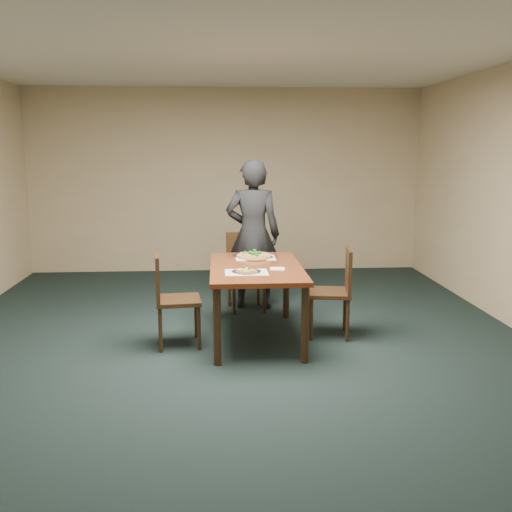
{
  "coord_description": "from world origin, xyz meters",
  "views": [
    {
      "loc": [
        -0.14,
        -4.85,
        1.89
      ],
      "look_at": [
        0.24,
        0.66,
        0.85
      ],
      "focal_mm": 40.0,
      "sensor_mm": 36.0,
      "label": 1
    }
  ],
  "objects": [
    {
      "name": "ground",
      "position": [
        0.0,
        0.0,
        0.0
      ],
      "size": [
        8.0,
        8.0,
        0.0
      ],
      "primitive_type": "plane",
      "color": "black",
      "rests_on": "ground"
    },
    {
      "name": "dining_table",
      "position": [
        0.24,
        0.66,
        0.66
      ],
      "size": [
        0.9,
        1.5,
        0.75
      ],
      "color": "#552311",
      "rests_on": "ground"
    },
    {
      "name": "slice_plate_far",
      "position": [
        0.15,
        1.19,
        0.76
      ],
      "size": [
        0.28,
        0.28,
        0.06
      ],
      "color": "silver",
      "rests_on": "dining_table"
    },
    {
      "name": "slice_plate_near",
      "position": [
        0.13,
        0.37,
        0.76
      ],
      "size": [
        0.28,
        0.28,
        0.06
      ],
      "color": "silver",
      "rests_on": "dining_table"
    },
    {
      "name": "placemat_main",
      "position": [
        0.26,
        1.08,
        0.75
      ],
      "size": [
        0.42,
        0.32,
        0.0
      ],
      "primitive_type": "cube",
      "color": "white",
      "rests_on": "dining_table"
    },
    {
      "name": "room_shell",
      "position": [
        0.0,
        0.0,
        1.74
      ],
      "size": [
        8.0,
        8.0,
        8.0
      ],
      "color": "#C8B28B",
      "rests_on": "ground"
    },
    {
      "name": "napkin",
      "position": [
        0.43,
        0.5,
        0.75
      ],
      "size": [
        0.16,
        0.16,
        0.01
      ],
      "primitive_type": "cube",
      "rotation": [
        0.0,
        0.0,
        -0.12
      ],
      "color": "white",
      "rests_on": "dining_table"
    },
    {
      "name": "chair_left",
      "position": [
        -0.6,
        0.51,
        0.52
      ],
      "size": [
        0.46,
        0.46,
        0.91
      ],
      "rotation": [
        0.0,
        0.0,
        1.68
      ],
      "color": "black",
      "rests_on": "ground"
    },
    {
      "name": "pizza_pan",
      "position": [
        0.26,
        1.08,
        0.77
      ],
      "size": [
        0.38,
        0.38,
        0.07
      ],
      "color": "silver",
      "rests_on": "dining_table"
    },
    {
      "name": "diner",
      "position": [
        0.28,
        1.83,
        0.89
      ],
      "size": [
        0.7,
        0.51,
        1.78
      ],
      "primitive_type": "imported",
      "rotation": [
        0.0,
        0.0,
        3.0
      ],
      "color": "black",
      "rests_on": "ground"
    },
    {
      "name": "chair_right",
      "position": [
        1.06,
        0.7,
        0.52
      ],
      "size": [
        0.48,
        0.48,
        0.91
      ],
      "rotation": [
        0.0,
        0.0,
        -1.72
      ],
      "color": "black",
      "rests_on": "ground"
    },
    {
      "name": "chair_far",
      "position": [
        0.19,
        1.79,
        0.52
      ],
      "size": [
        0.47,
        0.47,
        0.91
      ],
      "rotation": [
        0.0,
        0.0,
        0.13
      ],
      "color": "black",
      "rests_on": "ground"
    },
    {
      "name": "placemat_near",
      "position": [
        0.13,
        0.37,
        0.75
      ],
      "size": [
        0.4,
        0.3,
        0.0
      ],
      "primitive_type": "cube",
      "color": "white",
      "rests_on": "dining_table"
    }
  ]
}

